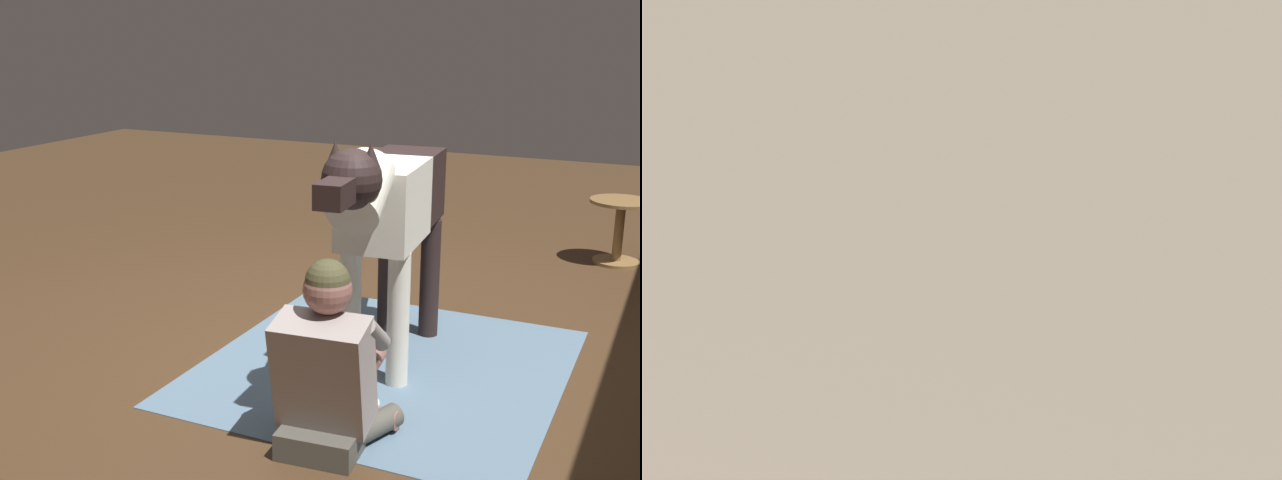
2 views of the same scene
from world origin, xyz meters
TOP-DOWN VIEW (x-y plane):
  - ground_plane at (0.00, 0.00)m, footprint 14.13×14.13m
  - area_rug at (-0.01, 0.37)m, footprint 1.94×1.84m
  - person_sitting_on_floor at (0.86, 0.43)m, footprint 0.69×0.58m
  - large_dog at (-0.03, 0.35)m, footprint 1.73×0.44m
  - hot_dog_on_plate at (0.46, 0.40)m, footprint 0.23×0.23m

SIDE VIEW (x-z plane):
  - ground_plane at x=0.00m, z-range 0.00..0.00m
  - area_rug at x=-0.01m, z-range 0.00..0.01m
  - hot_dog_on_plate at x=0.46m, z-range 0.00..0.06m
  - person_sitting_on_floor at x=0.86m, z-range -0.08..0.77m
  - large_dog at x=-0.03m, z-range 0.21..1.51m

